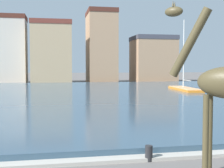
# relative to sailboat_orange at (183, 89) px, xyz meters

# --- Properties ---
(harbor_water) EXTENTS (86.78, 42.50, 0.32)m
(harbor_water) POSITION_rel_sailboat_orange_xyz_m (-13.95, -2.21, -0.19)
(harbor_water) COLOR #334C60
(harbor_water) RESTS_ON ground
(quay_edge_coping) EXTENTS (86.78, 0.50, 0.12)m
(quay_edge_coping) POSITION_rel_sailboat_orange_xyz_m (-13.95, -23.71, -0.29)
(quay_edge_coping) COLOR #ADA89E
(quay_edge_coping) RESTS_ON ground
(sailboat_orange) EXTENTS (2.34, 8.23, 8.32)m
(sailboat_orange) POSITION_rel_sailboat_orange_xyz_m (0.00, 0.00, 0.00)
(sailboat_orange) COLOR orange
(sailboat_orange) RESTS_ON ground
(mooring_bollard) EXTENTS (0.24, 0.24, 0.50)m
(mooring_bollard) POSITION_rel_sailboat_orange_xyz_m (-11.61, -23.86, -0.10)
(mooring_bollard) COLOR #232326
(mooring_bollard) RESTS_ON ground
(townhouse_tall_gabled) EXTENTS (6.17, 5.33, 12.06)m
(townhouse_tall_gabled) POSITION_rel_sailboat_orange_xyz_m (-22.63, 23.84, 5.70)
(townhouse_tall_gabled) COLOR beige
(townhouse_tall_gabled) RESTS_ON ground
(townhouse_corner_house) EXTENTS (6.99, 6.81, 10.94)m
(townhouse_corner_house) POSITION_rel_sailboat_orange_xyz_m (-15.18, 21.84, 5.14)
(townhouse_corner_house) COLOR tan
(townhouse_corner_house) RESTS_ON ground
(townhouse_wide_warehouse) EXTENTS (5.27, 7.46, 13.41)m
(townhouse_wide_warehouse) POSITION_rel_sailboat_orange_xyz_m (-6.01, 23.57, 6.37)
(townhouse_wide_warehouse) COLOR tan
(townhouse_wide_warehouse) RESTS_ON ground
(townhouse_end_terrace) EXTENTS (7.94, 7.18, 8.86)m
(townhouse_end_terrace) POSITION_rel_sailboat_orange_xyz_m (4.18, 23.69, 4.10)
(townhouse_end_terrace) COLOR tan
(townhouse_end_terrace) RESTS_ON ground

